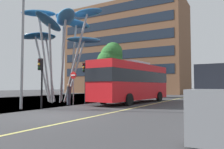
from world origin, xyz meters
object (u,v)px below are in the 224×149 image
traffic_light_kerb_near (41,72)px  traffic_light_island_mid (109,75)px  traffic_light_opposite (138,79)px  leaf_sculpture (62,30)px  street_lamp (26,35)px  traffic_light_kerb_far (85,74)px  pedestrian (69,94)px  no_entry_sign (73,83)px  red_bus (133,80)px

traffic_light_kerb_near → traffic_light_island_mid: size_ratio=0.95×
traffic_light_opposite → leaf_sculpture: bearing=-110.4°
traffic_light_island_mid → street_lamp: 9.43m
traffic_light_kerb_far → traffic_light_island_mid: traffic_light_island_mid is taller
traffic_light_kerb_far → traffic_light_opposite: 11.00m
street_lamp → leaf_sculpture: bearing=113.1°
traffic_light_island_mid → traffic_light_opposite: traffic_light_island_mid is taller
traffic_light_kerb_far → pedestrian: 2.18m
traffic_light_kerb_near → traffic_light_kerb_far: (0.47, 4.33, 0.06)m
street_lamp → no_entry_sign: bearing=84.7°
traffic_light_island_mid → pedestrian: (-0.80, -5.07, -1.75)m
leaf_sculpture → traffic_light_island_mid: 6.40m
traffic_light_island_mid → no_entry_sign: bearing=-98.2°
traffic_light_island_mid → traffic_light_opposite: (-0.02, 7.15, -0.19)m
street_lamp → pedestrian: size_ratio=4.55×
traffic_light_kerb_near → pedestrian: (-0.21, 3.12, -1.62)m
leaf_sculpture → traffic_light_island_mid: (3.73, 2.83, -4.36)m
traffic_light_kerb_near → street_lamp: size_ratio=0.44×
leaf_sculpture → traffic_light_opposite: size_ratio=2.72×
red_bus → traffic_light_kerb_far: 4.43m
pedestrian → traffic_light_island_mid: bearing=81.0°
traffic_light_opposite → street_lamp: 16.45m
traffic_light_island_mid → no_entry_sign: 4.77m
traffic_light_kerb_far → street_lamp: 5.82m
red_bus → traffic_light_opposite: 8.23m
traffic_light_opposite → pedestrian: (-0.78, -12.21, -1.57)m
traffic_light_opposite → street_lamp: street_lamp is taller
no_entry_sign → leaf_sculpture: bearing=149.3°
leaf_sculpture → street_lamp: bearing=-66.9°
traffic_light_kerb_far → traffic_light_island_mid: size_ratio=0.97×
leaf_sculpture → pedestrian: size_ratio=5.32×
no_entry_sign → traffic_light_island_mid: bearing=81.8°
red_bus → pedestrian: bearing=-128.8°
red_bus → leaf_sculpture: leaf_sculpture is taller
leaf_sculpture → traffic_light_opposite: 11.58m
pedestrian → red_bus: bearing=51.2°
traffic_light_island_mid → pedestrian: bearing=-99.0°
traffic_light_opposite → traffic_light_island_mid: bearing=-89.9°
traffic_light_kerb_far → street_lamp: (-0.95, -5.22, 2.39)m
street_lamp → traffic_light_island_mid: bearing=83.2°
red_bus → leaf_sculpture: 8.51m
leaf_sculpture → traffic_light_kerb_far: leaf_sculpture is taller
traffic_light_kerb_near → traffic_light_island_mid: traffic_light_island_mid is taller
leaf_sculpture → pedestrian: 7.14m
traffic_light_island_mid → traffic_light_kerb_near: bearing=-94.1°
traffic_light_kerb_far → pedestrian: (-0.68, -1.21, -1.67)m
red_bus → pedestrian: size_ratio=6.04×
red_bus → leaf_sculpture: (-6.55, -2.26, 4.94)m
red_bus → traffic_light_opposite: size_ratio=3.09×
leaf_sculpture → no_entry_sign: size_ratio=3.33×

